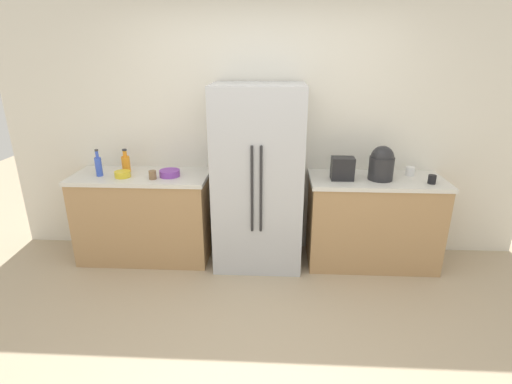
% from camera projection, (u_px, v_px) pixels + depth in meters
% --- Properties ---
extents(ground_plane, '(10.73, 10.73, 0.00)m').
position_uv_depth(ground_plane, '(256.00, 352.00, 2.81)').
color(ground_plane, tan).
extents(kitchen_back_panel, '(5.37, 0.10, 2.86)m').
position_uv_depth(kitchen_back_panel, '(264.00, 117.00, 3.92)').
color(kitchen_back_panel, silver).
rests_on(kitchen_back_panel, ground_plane).
extents(counter_left, '(1.34, 0.59, 0.90)m').
position_uv_depth(counter_left, '(145.00, 216.00, 3.99)').
color(counter_left, tan).
rests_on(counter_left, ground_plane).
extents(counter_right, '(1.29, 0.59, 0.90)m').
position_uv_depth(counter_right, '(372.00, 221.00, 3.87)').
color(counter_right, tan).
rests_on(counter_right, ground_plane).
extents(refrigerator, '(0.85, 0.64, 1.78)m').
position_uv_depth(refrigerator, '(258.00, 179.00, 3.75)').
color(refrigerator, '#B7BABF').
rests_on(refrigerator, ground_plane).
extents(toaster, '(0.21, 0.14, 0.22)m').
position_uv_depth(toaster, '(342.00, 169.00, 3.65)').
color(toaster, black).
rests_on(toaster, counter_right).
extents(rice_cooker, '(0.23, 0.23, 0.32)m').
position_uv_depth(rice_cooker, '(382.00, 163.00, 3.64)').
color(rice_cooker, '#262628').
rests_on(rice_cooker, counter_right).
extents(bottle_a, '(0.06, 0.06, 0.27)m').
position_uv_depth(bottle_a, '(99.00, 166.00, 3.76)').
color(bottle_a, blue).
rests_on(bottle_a, counter_left).
extents(bottle_b, '(0.08, 0.08, 0.24)m').
position_uv_depth(bottle_b, '(126.00, 163.00, 3.89)').
color(bottle_b, orange).
rests_on(bottle_b, counter_left).
extents(cup_a, '(0.09, 0.09, 0.09)m').
position_uv_depth(cup_a, '(410.00, 171.00, 3.80)').
color(cup_a, white).
rests_on(cup_a, counter_right).
extents(cup_b, '(0.07, 0.07, 0.08)m').
position_uv_depth(cup_b, '(153.00, 175.00, 3.68)').
color(cup_b, brown).
rests_on(cup_b, counter_left).
extents(cup_c, '(0.07, 0.07, 0.08)m').
position_uv_depth(cup_c, '(432.00, 179.00, 3.56)').
color(cup_c, black).
rests_on(cup_c, counter_right).
extents(bowl_a, '(0.20, 0.20, 0.06)m').
position_uv_depth(bowl_a, '(170.00, 173.00, 3.77)').
color(bowl_a, purple).
rests_on(bowl_a, counter_left).
extents(bowl_b, '(0.15, 0.15, 0.06)m').
position_uv_depth(bowl_b, '(123.00, 174.00, 3.75)').
color(bowl_b, yellow).
rests_on(bowl_b, counter_left).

